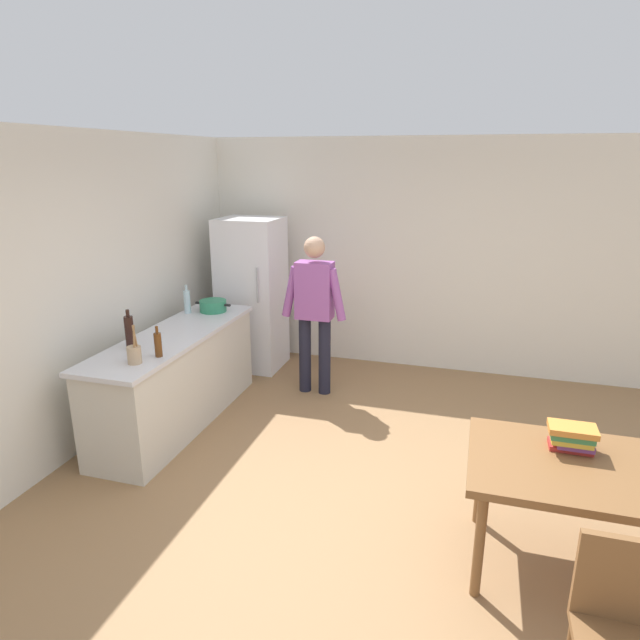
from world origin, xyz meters
name	(u,v)px	position (x,y,z in m)	size (l,w,h in m)	color
ground_plane	(364,505)	(0.00, 0.00, 0.00)	(14.00, 14.00, 0.00)	#936D47
wall_back	(420,256)	(0.00, 3.00, 1.35)	(6.40, 0.12, 2.70)	silver
wall_left	(67,297)	(-2.60, 0.20, 1.35)	(0.12, 5.60, 2.70)	silver
kitchen_counter	(177,378)	(-2.00, 0.80, 0.45)	(0.64, 2.20, 0.90)	beige
refrigerator	(252,294)	(-1.90, 2.40, 0.90)	(0.70, 0.67, 1.80)	white
person	(315,305)	(-0.95, 1.85, 0.98)	(0.70, 0.22, 1.70)	#1E1E2D
dining_table	(591,478)	(1.40, -0.30, 0.67)	(1.40, 0.90, 0.75)	brown
chair	(626,630)	(1.40, -1.27, 0.53)	(0.42, 0.42, 0.91)	brown
cooking_pot	(213,306)	(-2.00, 1.59, 0.96)	(0.40, 0.28, 0.12)	#2D845B
utensil_jar	(134,354)	(-1.89, 0.04, 0.98)	(0.11, 0.11, 0.32)	tan
bottle_beer_brown	(158,344)	(-1.79, 0.23, 1.01)	(0.06, 0.06, 0.26)	#5B3314
bottle_water_clear	(187,301)	(-2.22, 1.46, 1.03)	(0.07, 0.07, 0.30)	silver
bottle_wine_dark	(129,332)	(-2.14, 0.35, 1.05)	(0.08, 0.08, 0.34)	black
book_stack	(572,437)	(1.30, -0.14, 0.84)	(0.28, 0.21, 0.17)	#B22D28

